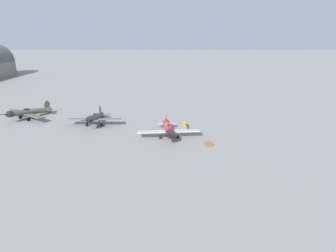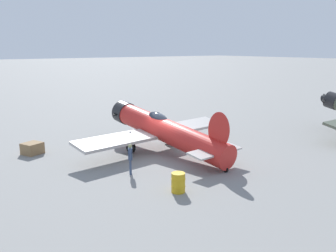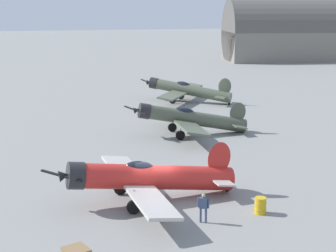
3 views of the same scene
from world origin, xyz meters
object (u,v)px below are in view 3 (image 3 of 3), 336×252
object	(u,v)px
airplane_foreground	(147,177)
airplane_far_line	(187,90)
ground_crew_mechanic	(203,205)
airplane_mid_apron	(189,118)
fuel_drum	(260,206)

from	to	relation	value
airplane_foreground	airplane_far_line	xyz separation A→B (m)	(-30.55, 10.66, -0.01)
airplane_foreground	ground_crew_mechanic	xyz separation A→B (m)	(3.77, 2.32, -0.49)
airplane_foreground	airplane_far_line	world-z (taller)	airplane_foreground
airplane_foreground	airplane_mid_apron	distance (m)	16.50
airplane_far_line	ground_crew_mechanic	bearing A→B (deg)	109.87
airplane_mid_apron	fuel_drum	distance (m)	18.40
airplane_mid_apron	fuel_drum	bearing A→B (deg)	87.43
airplane_far_line	fuel_drum	size ratio (longest dim) A/B	11.20
airplane_far_line	ground_crew_mechanic	xyz separation A→B (m)	(34.33, -8.34, -0.48)
ground_crew_mechanic	fuel_drum	distance (m)	3.54
airplane_mid_apron	airplane_foreground	bearing A→B (deg)	66.28
ground_crew_mechanic	airplane_mid_apron	bearing A→B (deg)	-162.24
ground_crew_mechanic	fuel_drum	xyz separation A→B (m)	(-0.50, 3.47, -0.52)
ground_crew_mechanic	fuel_drum	bearing A→B (deg)	129.04
airplane_far_line	fuel_drum	distance (m)	34.19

